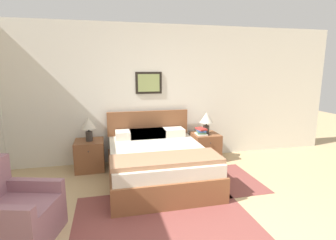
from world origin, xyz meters
TOP-DOWN VIEW (x-y plane):
  - wall_back at (-0.00, 3.20)m, footprint 7.69×0.09m
  - area_rug_main at (-0.27, 0.90)m, footprint 2.12×1.76m
  - area_rug_bedside at (1.08, 1.88)m, footprint 0.75×1.20m
  - bed at (-0.11, 2.17)m, footprint 1.55×1.96m
  - armchair at (-1.88, 0.99)m, footprint 0.91×0.88m
  - nightstand_near_window at (-1.21, 2.87)m, footprint 0.50×0.53m
  - nightstand_by_door at (0.98, 2.87)m, footprint 0.50×0.53m
  - table_lamp_near_window at (-1.20, 2.85)m, footprint 0.26×0.26m
  - table_lamp_by_door at (0.98, 2.85)m, footprint 0.26×0.26m
  - book_thick_bottom at (0.87, 2.82)m, footprint 0.18×0.25m
  - book_hardcover_middle at (0.87, 2.82)m, footprint 0.19×0.23m
  - book_novel_upper at (0.87, 2.82)m, footprint 0.18×0.25m
  - book_slim_near_top at (0.87, 2.82)m, footprint 0.18×0.26m

SIDE VIEW (x-z plane):
  - area_rug_main at x=-0.27m, z-range 0.00..0.01m
  - area_rug_bedside at x=1.08m, z-range 0.00..0.01m
  - nightstand_near_window at x=-1.21m, z-range 0.00..0.53m
  - nightstand_by_door at x=0.98m, z-range 0.00..0.53m
  - armchair at x=-1.88m, z-range -0.14..0.70m
  - bed at x=-0.11m, z-range -0.19..0.80m
  - book_thick_bottom at x=0.87m, z-range 0.53..0.56m
  - book_hardcover_middle at x=0.87m, z-range 0.56..0.60m
  - book_novel_upper at x=0.87m, z-range 0.60..0.63m
  - book_slim_near_top at x=0.87m, z-range 0.63..0.66m
  - table_lamp_near_window at x=-1.20m, z-range 0.61..1.03m
  - table_lamp_by_door at x=0.98m, z-range 0.61..1.03m
  - wall_back at x=0.00m, z-range 0.00..2.60m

